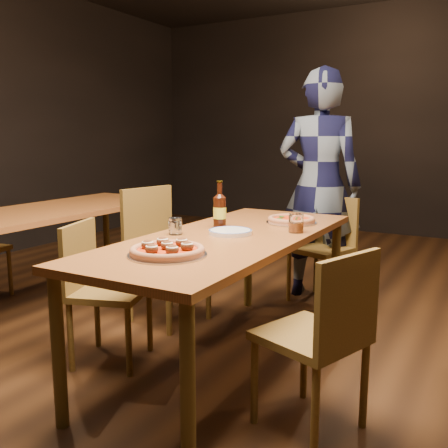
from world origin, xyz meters
The scene contains 15 objects.
ground centered at (0.00, 0.00, 0.00)m, with size 9.00×9.00×0.00m, color black.
room_shell centered at (0.00, 0.00, 1.86)m, with size 9.00×9.00×9.00m.
table_main centered at (0.00, 0.00, 0.68)m, with size 0.80×2.00×0.75m.
table_left centered at (-1.70, 0.30, 0.68)m, with size 0.80×2.00×0.75m.
chair_main_nw centered at (-0.60, -0.31, 0.42)m, with size 0.40×0.40×0.85m, color brown, non-canonical shape.
chair_main_sw centered at (-0.69, 0.39, 0.49)m, with size 0.46×0.46×0.98m, color brown, non-canonical shape.
chair_main_e centered at (0.63, -0.39, 0.43)m, with size 0.40×0.40×0.86m, color brown, non-canonical shape.
chair_end centered at (0.11, 1.31, 0.43)m, with size 0.40×0.40×0.86m, color brown, non-canonical shape.
pizza_meatball centered at (-0.01, -0.56, 0.78)m, with size 0.37×0.37×0.07m.
pizza_margherita centered at (0.16, 0.54, 0.77)m, with size 0.32×0.32×0.04m.
plate_stack centered at (-0.01, 0.03, 0.76)m, with size 0.24×0.24×0.02m, color white.
beer_bottle centered at (-0.15, 0.17, 0.85)m, with size 0.08×0.08×0.28m.
water_glass centered at (-0.27, -0.13, 0.80)m, with size 0.07×0.07×0.09m, color white.
amber_glass centered at (0.30, 0.26, 0.80)m, with size 0.09×0.09×0.11m, color #A54D12.
diner centered at (0.04, 1.44, 0.91)m, with size 0.66×0.43×1.82m, color black.
Camera 1 is at (1.30, -2.39, 1.29)m, focal length 40.00 mm.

